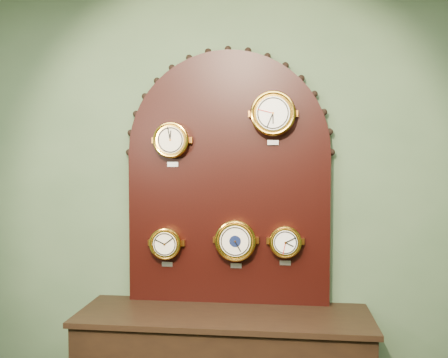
# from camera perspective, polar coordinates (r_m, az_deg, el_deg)

# --- Properties ---
(wall_back) EXTENTS (4.00, 0.00, 4.00)m
(wall_back) POSITION_cam_1_polar(r_m,az_deg,el_deg) (3.05, 0.55, -3.15)
(wall_back) COLOR #465F41
(wall_back) RESTS_ON ground
(display_board) EXTENTS (1.26, 0.06, 1.53)m
(display_board) POSITION_cam_1_polar(r_m,az_deg,el_deg) (2.99, 0.45, 1.07)
(display_board) COLOR black
(display_board) RESTS_ON shop_counter
(roman_clock) EXTENTS (0.21, 0.08, 0.26)m
(roman_clock) POSITION_cam_1_polar(r_m,az_deg,el_deg) (2.98, -5.98, 4.40)
(roman_clock) COLOR gold
(roman_clock) RESTS_ON display_board
(arabic_clock) EXTENTS (0.26, 0.08, 0.31)m
(arabic_clock) POSITION_cam_1_polar(r_m,az_deg,el_deg) (2.91, 5.59, 7.40)
(arabic_clock) COLOR gold
(arabic_clock) RESTS_ON display_board
(hygrometer) EXTENTS (0.19, 0.08, 0.24)m
(hygrometer) POSITION_cam_1_polar(r_m,az_deg,el_deg) (3.03, -6.61, -7.26)
(hygrometer) COLOR gold
(hygrometer) RESTS_ON display_board
(barometer) EXTENTS (0.24, 0.08, 0.29)m
(barometer) POSITION_cam_1_polar(r_m,az_deg,el_deg) (2.96, 1.33, -6.98)
(barometer) COLOR gold
(barometer) RESTS_ON display_board
(tide_clock) EXTENTS (0.19, 0.08, 0.24)m
(tide_clock) POSITION_cam_1_polar(r_m,az_deg,el_deg) (2.95, 6.98, -7.07)
(tide_clock) COLOR gold
(tide_clock) RESTS_ON display_board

